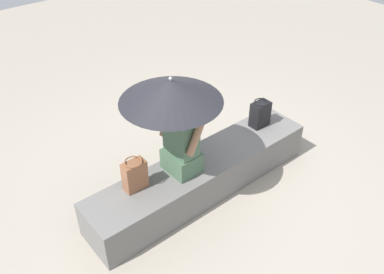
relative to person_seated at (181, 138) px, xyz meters
The scene contains 6 objects.
ground_plane 0.83m from the person_seated, behind, with size 14.00×14.00×0.00m, color #9E9384.
stone_bench 0.64m from the person_seated, behind, with size 2.59×0.54×0.41m, color slate.
person_seated is the anchor object (origin of this frame).
parasol 0.50m from the person_seated, 59.43° to the right, with size 0.95×0.95×1.02m.
handbag_black 0.55m from the person_seated, ahead, with size 0.22×0.17×0.32m.
tote_bag_canvas 1.19m from the person_seated, behind, with size 0.22×0.16×0.32m.
Camera 1 is at (2.16, 2.47, 3.13)m, focal length 38.97 mm.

